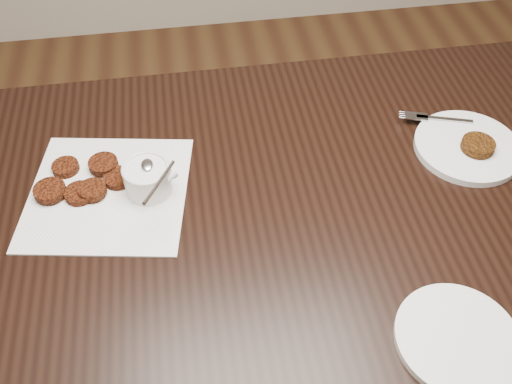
% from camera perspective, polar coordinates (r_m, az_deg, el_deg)
% --- Properties ---
extents(table, '(1.51, 0.97, 0.75)m').
position_cam_1_polar(table, '(1.37, 1.46, -12.50)').
color(table, black).
rests_on(table, floor).
extents(napkin, '(0.35, 0.35, 0.00)m').
position_cam_1_polar(napkin, '(1.14, -14.81, -0.04)').
color(napkin, white).
rests_on(napkin, table).
extents(sauce_ramekin, '(0.13, 0.13, 0.13)m').
position_cam_1_polar(sauce_ramekin, '(1.08, -11.24, 2.51)').
color(sauce_ramekin, silver).
rests_on(sauce_ramekin, napkin).
extents(patty_cluster, '(0.21, 0.21, 0.02)m').
position_cam_1_polar(patty_cluster, '(1.15, -17.03, 0.98)').
color(patty_cluster, '#5C230C').
rests_on(patty_cluster, napkin).
extents(plate_with_patty, '(0.28, 0.28, 0.03)m').
position_cam_1_polar(plate_with_patty, '(1.26, 20.81, 4.59)').
color(plate_with_patty, silver).
rests_on(plate_with_patty, table).
extents(plate_empty, '(0.24, 0.24, 0.01)m').
position_cam_1_polar(plate_empty, '(0.97, 19.83, -13.91)').
color(plate_empty, silver).
rests_on(plate_empty, table).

